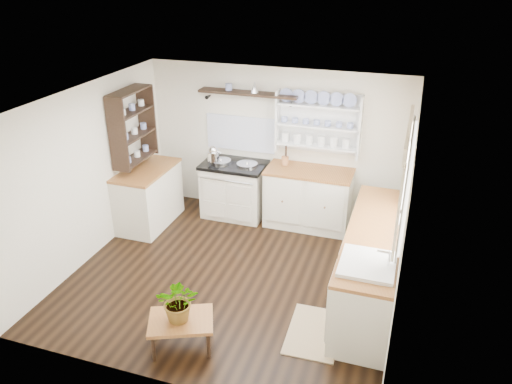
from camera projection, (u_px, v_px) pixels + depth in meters
floor at (234, 274)px, 6.45m from camera, size 4.00×3.80×0.01m
wall_back at (276, 143)px, 7.59m from camera, size 4.00×0.02×2.30m
wall_right at (405, 219)px, 5.40m from camera, size 0.02×3.80×2.30m
wall_left at (89, 174)px, 6.53m from camera, size 0.02×3.80×2.30m
ceiling at (230, 100)px, 5.47m from camera, size 4.00×3.80×0.01m
window at (406, 178)px, 5.36m from camera, size 0.08×1.55×1.22m
aga_cooker at (234, 189)px, 7.77m from camera, size 0.97×0.68×0.90m
back_cabinets at (308, 197)px, 7.46m from camera, size 1.27×0.63×0.90m
right_cabinets at (371, 263)px, 5.86m from camera, size 0.62×2.43×0.90m
belfast_sink at (366, 274)px, 5.07m from camera, size 0.55×0.60×0.45m
left_cabinets at (149, 196)px, 7.51m from camera, size 0.62×1.13×0.90m
plate_rack at (319, 122)px, 7.20m from camera, size 1.20×0.22×0.90m
high_shelf at (248, 94)px, 7.28m from camera, size 1.50×0.29×0.16m
left_shelving at (133, 125)px, 7.08m from camera, size 0.28×0.80×1.05m
kettle at (213, 154)px, 7.49m from camera, size 0.18×0.18×0.22m
utensil_crock at (285, 161)px, 7.42m from camera, size 0.11×0.11×0.13m
center_table at (181, 323)px, 5.13m from camera, size 0.79×0.69×0.35m
potted_plant at (179, 301)px, 5.01m from camera, size 0.51×0.47×0.47m
floor_rug at (314, 332)px, 5.45m from camera, size 0.58×0.87×0.02m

